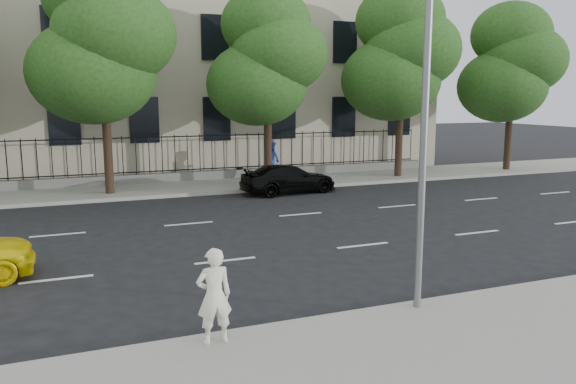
# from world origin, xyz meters

# --- Properties ---
(ground) EXTENTS (120.00, 120.00, 0.00)m
(ground) POSITION_xyz_m (0.00, 0.00, 0.00)
(ground) COLOR black
(ground) RESTS_ON ground
(near_sidewalk) EXTENTS (60.00, 4.00, 0.15)m
(near_sidewalk) POSITION_xyz_m (0.00, -4.00, 0.07)
(near_sidewalk) COLOR gray
(near_sidewalk) RESTS_ON ground
(far_sidewalk) EXTENTS (60.00, 4.00, 0.15)m
(far_sidewalk) POSITION_xyz_m (0.00, 14.00, 0.07)
(far_sidewalk) COLOR gray
(far_sidewalk) RESTS_ON ground
(lane_markings) EXTENTS (49.60, 4.62, 0.01)m
(lane_markings) POSITION_xyz_m (0.00, 4.75, 0.01)
(lane_markings) COLOR silver
(lane_markings) RESTS_ON ground
(masonry_building) EXTENTS (34.60, 12.11, 18.50)m
(masonry_building) POSITION_xyz_m (0.00, 22.95, 9.02)
(masonry_building) COLOR beige
(masonry_building) RESTS_ON ground
(iron_fence) EXTENTS (30.00, 0.50, 2.20)m
(iron_fence) POSITION_xyz_m (0.00, 15.70, 0.65)
(iron_fence) COLOR slate
(iron_fence) RESTS_ON far_sidewalk
(street_light) EXTENTS (0.25, 3.32, 8.05)m
(street_light) POSITION_xyz_m (2.50, -1.77, 5.15)
(street_light) COLOR slate
(street_light) RESTS_ON near_sidewalk
(tree_c) EXTENTS (5.89, 5.50, 9.80)m
(tree_c) POSITION_xyz_m (-1.96, 13.36, 6.41)
(tree_c) COLOR #382619
(tree_c) RESTS_ON far_sidewalk
(tree_d) EXTENTS (5.34, 4.94, 8.84)m
(tree_d) POSITION_xyz_m (5.04, 13.36, 5.84)
(tree_d) COLOR #382619
(tree_d) RESTS_ON far_sidewalk
(tree_e) EXTENTS (5.71, 5.31, 9.46)m
(tree_e) POSITION_xyz_m (12.04, 13.36, 6.20)
(tree_e) COLOR #382619
(tree_e) RESTS_ON far_sidewalk
(tree_f) EXTENTS (5.52, 5.12, 9.01)m
(tree_f) POSITION_xyz_m (19.04, 13.36, 5.88)
(tree_f) COLOR #382619
(tree_f) RESTS_ON far_sidewalk
(black_sedan) EXTENTS (4.42, 2.15, 1.24)m
(black_sedan) POSITION_xyz_m (5.26, 11.29, 0.62)
(black_sedan) COLOR black
(black_sedan) RESTS_ON ground
(woman_near) EXTENTS (0.60, 0.40, 1.61)m
(woman_near) POSITION_xyz_m (-1.52, -2.42, 0.95)
(woman_near) COLOR white
(woman_near) RESTS_ON near_sidewalk
(pedestrian_far) EXTENTS (0.98, 1.09, 1.85)m
(pedestrian_far) POSITION_xyz_m (5.62, 14.41, 1.07)
(pedestrian_far) COLOR #1E389A
(pedestrian_far) RESTS_ON far_sidewalk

